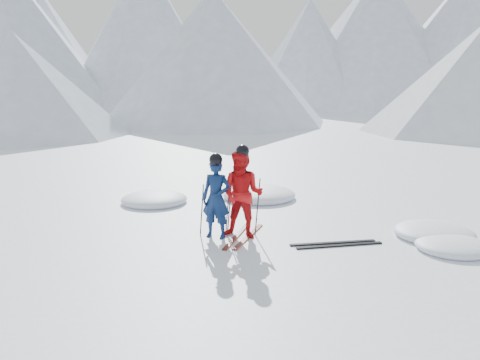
{
  "coord_description": "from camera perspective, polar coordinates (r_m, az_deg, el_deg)",
  "views": [
    {
      "loc": [
        -1.4,
        -9.52,
        3.13
      ],
      "look_at": [
        -1.61,
        0.5,
        1.1
      ],
      "focal_mm": 38.0,
      "sensor_mm": 36.0,
      "label": 1
    }
  ],
  "objects": [
    {
      "name": "pole_red_right",
      "position": [
        10.18,
        1.99,
        -3.05
      ],
      "size": [
        0.12,
        0.08,
        1.17
      ],
      "primitive_type": "cylinder",
      "rotation": [
        -0.05,
        0.08,
        0.0
      ],
      "color": "black",
      "rests_on": "ground"
    },
    {
      "name": "ground",
      "position": [
        10.12,
        9.13,
        -6.72
      ],
      "size": [
        160.0,
        160.0,
        0.0
      ],
      "primitive_type": "plane",
      "color": "white",
      "rests_on": "ground"
    },
    {
      "name": "skier_red",
      "position": [
        9.96,
        0.28,
        -1.63
      ],
      "size": [
        1.0,
        0.87,
        1.75
      ],
      "primitive_type": "imported",
      "rotation": [
        0.0,
        0.0,
        -0.27
      ],
      "color": "red",
      "rests_on": "ground"
    },
    {
      "name": "ski_worn_right",
      "position": [
        10.19,
        0.96,
        -6.35
      ],
      "size": [
        0.6,
        1.65,
        0.03
      ],
      "primitive_type": "cube",
      "rotation": [
        0.0,
        0.0,
        -0.31
      ],
      "color": "black",
      "rests_on": "ground"
    },
    {
      "name": "ski_loose_a",
      "position": [
        9.97,
        10.38,
        -6.96
      ],
      "size": [
        1.69,
        0.41,
        0.03
      ],
      "primitive_type": "cube",
      "rotation": [
        0.0,
        0.0,
        1.76
      ],
      "color": "black",
      "rests_on": "ground"
    },
    {
      "name": "ski_loose_b",
      "position": [
        9.84,
        11.1,
        -7.22
      ],
      "size": [
        1.68,
        0.46,
        0.03
      ],
      "primitive_type": "cube",
      "rotation": [
        0.0,
        0.0,
        1.79
      ],
      "color": "black",
      "rests_on": "ground"
    },
    {
      "name": "pole_blue_right",
      "position": [
        10.29,
        -1.19,
        -3.2
      ],
      "size": [
        0.11,
        0.07,
        1.06
      ],
      "primitive_type": "cylinder",
      "rotation": [
        -0.04,
        0.08,
        0.0
      ],
      "color": "black",
      "rests_on": "ground"
    },
    {
      "name": "skier_blue",
      "position": [
        9.99,
        -2.69,
        -2.09
      ],
      "size": [
        0.66,
        0.53,
        1.59
      ],
      "primitive_type": "imported",
      "rotation": [
        0.0,
        0.0,
        -0.3
      ],
      "color": "#0C204A",
      "rests_on": "ground"
    },
    {
      "name": "pole_red_left",
      "position": [
        10.28,
        -1.37,
        -2.89
      ],
      "size": [
        0.12,
        0.09,
        1.16
      ],
      "primitive_type": "cylinder",
      "rotation": [
        0.06,
        0.08,
        0.0
      ],
      "color": "black",
      "rests_on": "ground"
    },
    {
      "name": "snow_lumps",
      "position": [
        12.1,
        4.86,
        -3.59
      ],
      "size": [
        7.77,
        5.68,
        0.42
      ],
      "color": "white",
      "rests_on": "ground"
    },
    {
      "name": "pole_blue_left",
      "position": [
        10.23,
        -4.3,
        -3.32
      ],
      "size": [
        0.11,
        0.08,
        1.06
      ],
      "primitive_type": "cylinder",
      "rotation": [
        0.05,
        0.08,
        0.0
      ],
      "color": "black",
      "rests_on": "ground"
    },
    {
      "name": "ski_worn_left",
      "position": [
        10.2,
        -0.4,
        -6.34
      ],
      "size": [
        0.49,
        1.67,
        0.03
      ],
      "primitive_type": "cube",
      "rotation": [
        0.0,
        0.0,
        -0.24
      ],
      "color": "black",
      "rests_on": "ground"
    },
    {
      "name": "mountain_range",
      "position": [
        45.53,
        10.56,
        15.78
      ],
      "size": [
        106.15,
        62.94,
        15.53
      ],
      "color": "#B2BCD1",
      "rests_on": "ground"
    }
  ]
}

